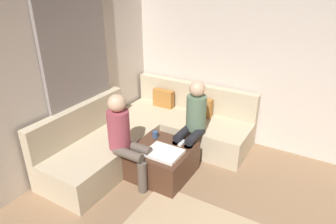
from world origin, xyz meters
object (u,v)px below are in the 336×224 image
(sectional_couch, at_px, (151,133))
(person_on_couch_side, at_px, (125,136))
(game_remote, at_px, (182,143))
(ottoman, at_px, (162,161))
(coffee_mug, at_px, (155,135))
(person_on_couch_back, at_px, (193,120))

(sectional_couch, height_order, person_on_couch_side, person_on_couch_side)
(game_remote, bearing_deg, ottoman, -129.29)
(coffee_mug, bearing_deg, person_on_couch_side, -102.16)
(coffee_mug, relative_size, person_on_couch_back, 0.08)
(ottoman, bearing_deg, game_remote, 50.71)
(person_on_couch_side, bearing_deg, game_remote, 137.22)
(game_remote, height_order, person_on_couch_side, person_on_couch_side)
(sectional_couch, bearing_deg, game_remote, -19.29)
(game_remote, bearing_deg, person_on_couch_back, 87.15)
(coffee_mug, distance_m, game_remote, 0.40)
(coffee_mug, height_order, person_on_couch_side, person_on_couch_side)
(coffee_mug, height_order, person_on_couch_back, person_on_couch_back)
(ottoman, distance_m, person_on_couch_side, 0.65)
(game_remote, xyz_separation_m, person_on_couch_side, (-0.51, -0.55, 0.23))
(sectional_couch, height_order, person_on_couch_back, person_on_couch_back)
(sectional_couch, xyz_separation_m, coffee_mug, (0.26, -0.27, 0.19))
(sectional_couch, distance_m, game_remote, 0.71)
(coffee_mug, relative_size, person_on_couch_side, 0.08)
(ottoman, xyz_separation_m, person_on_couch_side, (-0.33, -0.33, 0.45))
(sectional_couch, xyz_separation_m, person_on_couch_back, (0.67, 0.06, 0.38))
(sectional_couch, distance_m, person_on_couch_side, 0.88)
(ottoman, distance_m, coffee_mug, 0.38)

